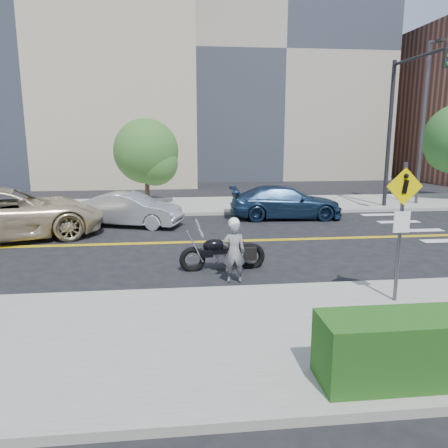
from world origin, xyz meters
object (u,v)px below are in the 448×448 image
Objects in this scene: pedestrian_sign at (402,219)px; motorcycle at (223,245)px; suv at (6,214)px; parked_car_silver at (130,210)px; parked_car_blue at (286,202)px; motorcyclist at (234,250)px.

motorcycle is at bearing 137.93° from pedestrian_sign.
suv is (-7.30, 4.42, 0.23)m from motorcycle.
parked_car_silver is at bearing -86.81° from suv.
suv is 1.35× the size of parked_car_blue.
suv is 1.61× the size of parked_car_silver.
parked_car_silver is 0.84× the size of parked_car_blue.
pedestrian_sign is 1.78× the size of motorcyclist.
suv is 11.25m from parked_car_blue.
pedestrian_sign is at bearing -46.02° from motorcycle.
pedestrian_sign reaches higher than motorcycle.
pedestrian_sign is 10.37m from parked_car_blue.
parked_car_silver is at bearing 101.11° from parked_car_blue.
motorcyclist is 0.73× the size of motorcycle.
suv is (-7.45, 5.52, 0.09)m from motorcyclist.
motorcyclist is at bearing 148.70° from pedestrian_sign.
pedestrian_sign is 4.00m from motorcyclist.
motorcycle is (-3.44, 3.10, -1.25)m from pedestrian_sign.
pedestrian_sign is 0.45× the size of suv.
pedestrian_sign reaches higher than motorcyclist.
pedestrian_sign is 0.60× the size of parked_car_blue.
parked_car_silver is (-3.12, 6.22, -0.02)m from motorcycle.
motorcycle is at bearing -141.41° from suv.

